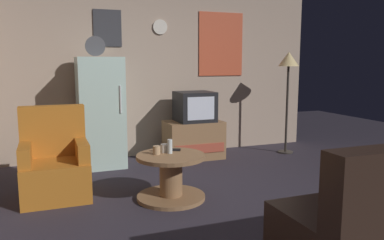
% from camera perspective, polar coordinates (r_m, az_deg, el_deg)
% --- Properties ---
extents(ground_plane, '(12.00, 12.00, 0.00)m').
position_cam_1_polar(ground_plane, '(3.96, 4.73, -12.65)').
color(ground_plane, '#2D2833').
extents(wall_with_art, '(5.20, 0.12, 2.76)m').
position_cam_1_polar(wall_with_art, '(5.99, -5.29, 8.10)').
color(wall_with_art, tan).
rests_on(wall_with_art, ground_plane).
extents(fridge, '(0.60, 0.62, 1.77)m').
position_cam_1_polar(fridge, '(5.41, -13.39, 1.15)').
color(fridge, silver).
rests_on(fridge, ground_plane).
extents(tv_stand, '(0.84, 0.53, 0.56)m').
position_cam_1_polar(tv_stand, '(5.78, 0.23, -2.93)').
color(tv_stand, '#8E6642').
rests_on(tv_stand, ground_plane).
extents(crt_tv, '(0.54, 0.51, 0.44)m').
position_cam_1_polar(crt_tv, '(5.71, 0.40, 2.01)').
color(crt_tv, black).
rests_on(crt_tv, tv_stand).
extents(standing_lamp, '(0.32, 0.32, 1.59)m').
position_cam_1_polar(standing_lamp, '(6.19, 14.10, 7.63)').
color(standing_lamp, '#332D28').
rests_on(standing_lamp, ground_plane).
extents(coffee_table, '(0.72, 0.72, 0.48)m').
position_cam_1_polar(coffee_table, '(4.08, -3.14, -8.40)').
color(coffee_table, '#8E6642').
rests_on(coffee_table, ground_plane).
extents(wine_glass, '(0.05, 0.05, 0.15)m').
position_cam_1_polar(wine_glass, '(4.06, -3.30, -3.93)').
color(wine_glass, silver).
rests_on(wine_glass, coffee_table).
extents(mug_ceramic_white, '(0.08, 0.08, 0.09)m').
position_cam_1_polar(mug_ceramic_white, '(4.12, -4.18, -4.19)').
color(mug_ceramic_white, silver).
rests_on(mug_ceramic_white, coffee_table).
extents(mug_ceramic_tan, '(0.08, 0.08, 0.09)m').
position_cam_1_polar(mug_ceramic_tan, '(4.03, -5.26, -4.47)').
color(mug_ceramic_tan, tan).
rests_on(mug_ceramic_tan, coffee_table).
extents(remote_control, '(0.16, 0.10, 0.02)m').
position_cam_1_polar(remote_control, '(4.19, -2.75, -4.42)').
color(remote_control, black).
rests_on(remote_control, coffee_table).
extents(armchair, '(0.68, 0.68, 0.96)m').
position_cam_1_polar(armchair, '(4.39, -19.66, -6.36)').
color(armchair, '#B2661E').
rests_on(armchair, ground_plane).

